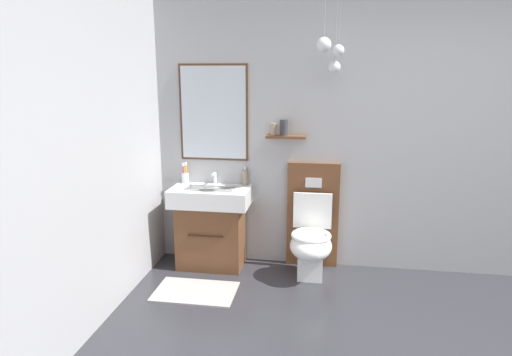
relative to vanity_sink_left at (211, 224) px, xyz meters
The scene contains 8 objects.
wall_back 2.24m from the vanity_sink_left, ahead, with size 5.48×0.55×2.52m.
wall_left 2.14m from the vanity_sink_left, 107.88° to the right, with size 0.12×4.34×2.52m, color #A8A8AA.
bath_mat 0.70m from the vanity_sink_left, 90.00° to the right, with size 0.68×0.44×0.01m, color #9E9993.
vanity_sink_left is the anchor object (origin of this frame).
tap_on_left_sink 0.46m from the vanity_sink_left, 90.00° to the left, with size 0.03×0.13×0.11m.
toilet 0.94m from the vanity_sink_left, ahead, with size 0.48×0.62×1.00m.
toothbrush_cup 0.52m from the vanity_sink_left, 153.36° to the left, with size 0.07×0.07×0.20m.
soap_dispenser 0.55m from the vanity_sink_left, 27.46° to the left, with size 0.06×0.06×0.18m.
Camera 1 is at (-1.03, -2.06, 1.81)m, focal length 31.58 mm.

